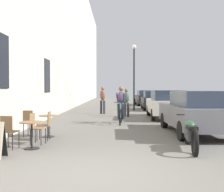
{
  "coord_description": "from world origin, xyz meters",
  "views": [
    {
      "loc": [
        0.3,
        -5.13,
        1.58
      ],
      "look_at": [
        0.08,
        17.91,
        1.01
      ],
      "focal_mm": 44.54,
      "sensor_mm": 36.0,
      "label": 1
    }
  ],
  "objects_px": {
    "parked_car_second": "(166,104)",
    "pedestrian_near": "(126,101)",
    "cafe_chair_mid_toward_street": "(29,122)",
    "parked_motorcycle": "(191,134)",
    "cyclist_on_bicycle": "(121,106)",
    "parked_car_nearest": "(196,112)",
    "cafe_chair_near_toward_street": "(9,130)",
    "cafe_chair_mid_toward_wall": "(46,124)",
    "cafe_table_near": "(32,129)",
    "pedestrian_mid": "(103,98)",
    "cafe_table_mid": "(48,121)",
    "parked_car_fourth": "(145,98)",
    "parked_car_third": "(153,100)",
    "street_lamp": "(134,69)",
    "cafe_chair_near_toward_wall": "(36,126)"
  },
  "relations": [
    {
      "from": "cafe_chair_mid_toward_street",
      "to": "pedestrian_mid",
      "type": "relative_size",
      "value": 0.51
    },
    {
      "from": "cafe_chair_near_toward_street",
      "to": "cyclist_on_bicycle",
      "type": "bearing_deg",
      "value": 61.06
    },
    {
      "from": "cyclist_on_bicycle",
      "to": "street_lamp",
      "type": "xyz_separation_m",
      "value": [
        1.16,
        7.98,
        2.3
      ]
    },
    {
      "from": "pedestrian_mid",
      "to": "cafe_chair_near_toward_wall",
      "type": "bearing_deg",
      "value": -98.67
    },
    {
      "from": "parked_car_second",
      "to": "parked_car_fourth",
      "type": "relative_size",
      "value": 1.04
    },
    {
      "from": "pedestrian_mid",
      "to": "street_lamp",
      "type": "bearing_deg",
      "value": 53.36
    },
    {
      "from": "cafe_chair_near_toward_wall",
      "to": "cafe_chair_mid_toward_wall",
      "type": "bearing_deg",
      "value": 75.81
    },
    {
      "from": "pedestrian_mid",
      "to": "parked_car_third",
      "type": "relative_size",
      "value": 0.42
    },
    {
      "from": "parked_car_third",
      "to": "cyclist_on_bicycle",
      "type": "bearing_deg",
      "value": -107.46
    },
    {
      "from": "pedestrian_near",
      "to": "parked_motorcycle",
      "type": "bearing_deg",
      "value": -81.31
    },
    {
      "from": "parked_car_third",
      "to": "pedestrian_mid",
      "type": "bearing_deg",
      "value": -136.81
    },
    {
      "from": "cafe_chair_mid_toward_street",
      "to": "parked_car_nearest",
      "type": "xyz_separation_m",
      "value": [
        5.66,
        0.72,
        0.27
      ]
    },
    {
      "from": "pedestrian_near",
      "to": "parked_car_third",
      "type": "distance_m",
      "value": 5.77
    },
    {
      "from": "cyclist_on_bicycle",
      "to": "parked_car_nearest",
      "type": "relative_size",
      "value": 0.41
    },
    {
      "from": "cafe_chair_mid_toward_street",
      "to": "cyclist_on_bicycle",
      "type": "relative_size",
      "value": 0.51
    },
    {
      "from": "pedestrian_mid",
      "to": "parked_car_fourth",
      "type": "distance_m",
      "value": 10.16
    },
    {
      "from": "cafe_chair_near_toward_wall",
      "to": "parked_car_second",
      "type": "height_order",
      "value": "parked_car_second"
    },
    {
      "from": "cafe_chair_mid_toward_street",
      "to": "parked_car_nearest",
      "type": "height_order",
      "value": "parked_car_nearest"
    },
    {
      "from": "cafe_table_near",
      "to": "cafe_chair_near_toward_wall",
      "type": "distance_m",
      "value": 0.62
    },
    {
      "from": "pedestrian_near",
      "to": "pedestrian_mid",
      "type": "bearing_deg",
      "value": 128.84
    },
    {
      "from": "cafe_table_mid",
      "to": "cafe_chair_near_toward_wall",
      "type": "bearing_deg",
      "value": -93.55
    },
    {
      "from": "cafe_chair_near_toward_wall",
      "to": "parked_car_third",
      "type": "bearing_deg",
      "value": 68.6
    },
    {
      "from": "cyclist_on_bicycle",
      "to": "pedestrian_mid",
      "type": "xyz_separation_m",
      "value": [
        -1.06,
        4.99,
        0.17
      ]
    },
    {
      "from": "cafe_chair_mid_toward_wall",
      "to": "pedestrian_mid",
      "type": "distance_m",
      "value": 9.36
    },
    {
      "from": "cafe_chair_mid_toward_street",
      "to": "street_lamp",
      "type": "height_order",
      "value": "street_lamp"
    },
    {
      "from": "parked_car_second",
      "to": "parked_car_third",
      "type": "distance_m",
      "value": 6.24
    },
    {
      "from": "parked_car_second",
      "to": "pedestrian_near",
      "type": "bearing_deg",
      "value": 155.84
    },
    {
      "from": "cafe_chair_near_toward_street",
      "to": "cyclist_on_bicycle",
      "type": "distance_m",
      "value": 6.35
    },
    {
      "from": "cafe_chair_near_toward_street",
      "to": "parked_car_third",
      "type": "bearing_deg",
      "value": 67.77
    },
    {
      "from": "cafe_table_near",
      "to": "pedestrian_mid",
      "type": "bearing_deg",
      "value": 82.24
    },
    {
      "from": "pedestrian_mid",
      "to": "parked_car_fourth",
      "type": "relative_size",
      "value": 0.42
    },
    {
      "from": "cafe_table_mid",
      "to": "parked_car_fourth",
      "type": "relative_size",
      "value": 0.17
    },
    {
      "from": "street_lamp",
      "to": "parked_car_nearest",
      "type": "relative_size",
      "value": 1.14
    },
    {
      "from": "parked_car_third",
      "to": "street_lamp",
      "type": "bearing_deg",
      "value": -161.04
    },
    {
      "from": "cafe_chair_mid_toward_street",
      "to": "parked_motorcycle",
      "type": "bearing_deg",
      "value": -20.19
    },
    {
      "from": "cafe_chair_mid_toward_street",
      "to": "cyclist_on_bicycle",
      "type": "distance_m",
      "value": 4.84
    },
    {
      "from": "cafe_chair_near_toward_street",
      "to": "cafe_table_mid",
      "type": "xyz_separation_m",
      "value": [
        0.59,
        1.91,
        0.0
      ]
    },
    {
      "from": "cafe_chair_near_toward_wall",
      "to": "parked_car_second",
      "type": "xyz_separation_m",
      "value": [
        5.05,
        7.11,
        0.27
      ]
    },
    {
      "from": "cafe_chair_near_toward_street",
      "to": "cafe_chair_mid_toward_wall",
      "type": "height_order",
      "value": "same"
    },
    {
      "from": "cafe_chair_near_toward_wall",
      "to": "street_lamp",
      "type": "distance_m",
      "value": 13.61
    },
    {
      "from": "cafe_chair_mid_toward_wall",
      "to": "parked_motorcycle",
      "type": "xyz_separation_m",
      "value": [
        4.13,
        -1.23,
        -0.11
      ]
    },
    {
      "from": "parked_car_third",
      "to": "parked_car_fourth",
      "type": "xyz_separation_m",
      "value": [
        0.03,
        5.93,
        0.01
      ]
    },
    {
      "from": "cafe_table_mid",
      "to": "cafe_chair_mid_toward_wall",
      "type": "bearing_deg",
      "value": -82.98
    },
    {
      "from": "cafe_chair_near_toward_wall",
      "to": "pedestrian_near",
      "type": "relative_size",
      "value": 0.55
    },
    {
      "from": "parked_car_third",
      "to": "parked_motorcycle",
      "type": "bearing_deg",
      "value": -93.91
    },
    {
      "from": "cyclist_on_bicycle",
      "to": "street_lamp",
      "type": "relative_size",
      "value": 0.36
    },
    {
      "from": "pedestrian_mid",
      "to": "cafe_table_mid",
      "type": "bearing_deg",
      "value": -99.38
    },
    {
      "from": "pedestrian_mid",
      "to": "street_lamp",
      "type": "height_order",
      "value": "street_lamp"
    },
    {
      "from": "cafe_chair_near_toward_street",
      "to": "pedestrian_mid",
      "type": "height_order",
      "value": "pedestrian_mid"
    },
    {
      "from": "parked_car_second",
      "to": "cyclist_on_bicycle",
      "type": "bearing_deg",
      "value": -137.83
    }
  ]
}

